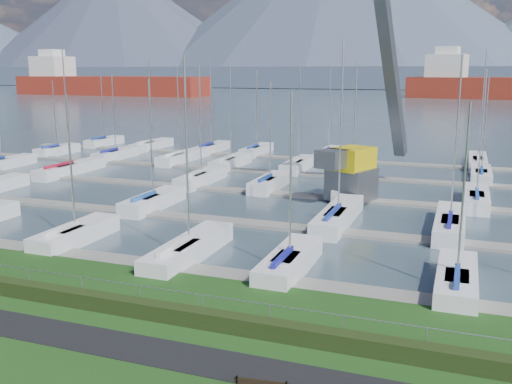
% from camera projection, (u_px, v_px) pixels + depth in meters
% --- Properties ---
extents(path, '(160.00, 2.00, 0.04)m').
position_uv_depth(path, '(122.00, 345.00, 21.84)').
color(path, black).
rests_on(path, grass).
extents(water, '(800.00, 540.00, 0.20)m').
position_uv_depth(water, '(440.00, 93.00, 263.33)').
color(water, '#3E505B').
extents(hedge, '(80.00, 0.70, 0.70)m').
position_uv_depth(hedge, '(155.00, 311.00, 24.15)').
color(hedge, '#212F11').
rests_on(hedge, grass).
extents(fence, '(80.00, 0.04, 0.04)m').
position_uv_depth(fence, '(159.00, 289.00, 24.34)').
color(fence, '#96989E').
rests_on(fence, grass).
extents(foothill, '(900.00, 80.00, 12.00)m').
position_uv_depth(foothill, '(447.00, 77.00, 326.24)').
color(foothill, '#49556B').
rests_on(foothill, water).
extents(mountains, '(1190.00, 360.00, 115.00)m').
position_uv_depth(mountains, '(467.00, 14.00, 383.70)').
color(mountains, '#49546A').
rests_on(mountains, water).
extents(docks, '(90.00, 41.60, 0.25)m').
position_uv_depth(docks, '(312.00, 196.00, 48.50)').
color(docks, slate).
rests_on(docks, water).
extents(crane, '(5.97, 13.49, 22.35)m').
position_uv_depth(crane, '(361.00, 132.00, 46.69)').
color(crane, '#5C5F64').
rests_on(crane, water).
extents(cargo_ship_west, '(87.01, 20.87, 21.50)m').
position_uv_depth(cargo_ship_west, '(102.00, 85.00, 243.47)').
color(cargo_ship_west, maroon).
rests_on(cargo_ship_west, water).
extents(sailboat_fleet, '(75.17, 49.24, 13.51)m').
position_uv_depth(sailboat_fleet, '(309.00, 127.00, 50.08)').
color(sailboat_fleet, silver).
rests_on(sailboat_fleet, water).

